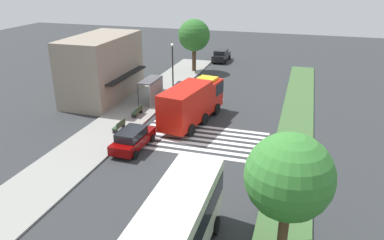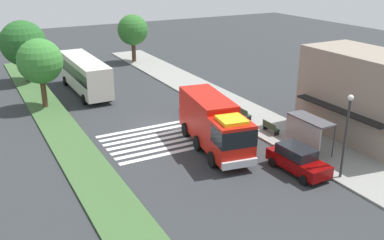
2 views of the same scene
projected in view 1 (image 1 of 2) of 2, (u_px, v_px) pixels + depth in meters
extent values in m
plane|color=#2D3033|center=(192.00, 153.00, 28.86)|extent=(120.00, 120.00, 0.00)
cube|color=gray|center=(97.00, 139.00, 31.04)|extent=(60.00, 4.60, 0.14)
cube|color=#3D6033|center=(291.00, 166.00, 26.85)|extent=(60.00, 3.00, 0.14)
cube|color=silver|center=(192.00, 154.00, 28.78)|extent=(0.45, 10.59, 0.01)
cube|color=silver|center=(195.00, 149.00, 29.58)|extent=(0.45, 10.59, 0.01)
cube|color=silver|center=(198.00, 144.00, 30.38)|extent=(0.45, 10.59, 0.01)
cube|color=silver|center=(201.00, 140.00, 31.18)|extent=(0.45, 10.59, 0.01)
cube|color=silver|center=(204.00, 135.00, 31.98)|extent=(0.45, 10.59, 0.01)
cube|color=silver|center=(207.00, 131.00, 32.78)|extent=(0.45, 10.59, 0.01)
cube|color=silver|center=(209.00, 127.00, 33.57)|extent=(0.45, 10.59, 0.01)
cube|color=red|center=(206.00, 94.00, 36.56)|extent=(3.00, 2.85, 2.66)
cube|color=red|center=(186.00, 105.00, 32.80)|extent=(6.47, 3.41, 3.13)
cube|color=black|center=(208.00, 87.00, 36.69)|extent=(2.27, 2.76, 1.17)
cube|color=silver|center=(212.00, 100.00, 38.14)|extent=(0.63, 2.47, 0.50)
cube|color=yellow|center=(207.00, 79.00, 36.01)|extent=(2.10, 2.00, 0.24)
cylinder|color=black|center=(194.00, 105.00, 37.33)|extent=(1.13, 0.47, 1.10)
cylinder|color=black|center=(217.00, 109.00, 36.33)|extent=(1.13, 0.47, 1.10)
cylinder|color=black|center=(165.00, 125.00, 32.60)|extent=(1.13, 0.47, 1.10)
cylinder|color=black|center=(191.00, 130.00, 31.60)|extent=(1.13, 0.47, 1.10)
cylinder|color=black|center=(180.00, 115.00, 34.91)|extent=(1.13, 0.47, 1.10)
cylinder|color=black|center=(204.00, 119.00, 33.91)|extent=(1.13, 0.47, 1.10)
cube|color=#720505|center=(133.00, 140.00, 29.43)|extent=(4.70, 2.00, 0.72)
cube|color=black|center=(131.00, 134.00, 28.98)|extent=(2.65, 1.71, 0.63)
cylinder|color=black|center=(132.00, 135.00, 31.18)|extent=(0.65, 0.24, 0.64)
cylinder|color=black|center=(152.00, 138.00, 30.63)|extent=(0.65, 0.24, 0.64)
cylinder|color=black|center=(113.00, 151.00, 28.50)|extent=(0.65, 0.24, 0.64)
cylinder|color=black|center=(135.00, 155.00, 27.95)|extent=(0.65, 0.24, 0.64)
cube|color=#720505|center=(183.00, 93.00, 40.45)|extent=(4.48, 1.94, 0.77)
cube|color=black|center=(182.00, 87.00, 39.98)|extent=(2.53, 1.65, 0.65)
cylinder|color=black|center=(179.00, 92.00, 42.10)|extent=(0.65, 0.25, 0.64)
cylinder|color=black|center=(194.00, 93.00, 41.69)|extent=(0.65, 0.25, 0.64)
cylinder|color=black|center=(171.00, 100.00, 39.49)|extent=(0.65, 0.25, 0.64)
cylinder|color=black|center=(187.00, 102.00, 39.08)|extent=(0.65, 0.25, 0.64)
cube|color=black|center=(221.00, 56.00, 57.09)|extent=(4.79, 1.94, 0.85)
cube|color=black|center=(221.00, 52.00, 56.61)|extent=(2.69, 1.70, 0.63)
cylinder|color=black|center=(218.00, 57.00, 58.91)|extent=(0.64, 0.23, 0.64)
cylinder|color=black|center=(230.00, 57.00, 58.38)|extent=(0.64, 0.23, 0.64)
cylinder|color=black|center=(213.00, 61.00, 56.12)|extent=(0.64, 0.23, 0.64)
cylinder|color=black|center=(225.00, 62.00, 55.60)|extent=(0.64, 0.23, 0.64)
cube|color=black|center=(167.00, 238.00, 16.22)|extent=(10.73, 2.66, 1.11)
cylinder|color=black|center=(215.00, 225.00, 20.01)|extent=(1.00, 0.31, 1.00)
cylinder|color=black|center=(170.00, 217.00, 20.68)|extent=(1.00, 0.31, 1.00)
cube|color=#4C4C51|center=(150.00, 80.00, 38.66)|extent=(3.50, 1.40, 0.12)
cube|color=#8C9E99|center=(157.00, 91.00, 38.93)|extent=(3.50, 0.08, 2.40)
cylinder|color=#333338|center=(138.00, 95.00, 37.77)|extent=(0.08, 0.08, 2.40)
cylinder|color=#333338|center=(151.00, 86.00, 40.79)|extent=(0.08, 0.08, 2.40)
cube|color=#2D472D|center=(137.00, 111.00, 35.79)|extent=(1.60, 0.50, 0.08)
cube|color=#2D472D|center=(139.00, 109.00, 35.63)|extent=(1.60, 0.06, 0.45)
cube|color=black|center=(134.00, 116.00, 35.24)|extent=(0.08, 0.45, 0.37)
cube|color=black|center=(140.00, 111.00, 36.52)|extent=(0.08, 0.45, 0.37)
cube|color=#2D472D|center=(119.00, 126.00, 32.47)|extent=(1.60, 0.50, 0.08)
cube|color=#2D472D|center=(121.00, 123.00, 32.31)|extent=(1.60, 0.06, 0.45)
cube|color=black|center=(115.00, 132.00, 31.91)|extent=(0.08, 0.45, 0.37)
cube|color=black|center=(123.00, 125.00, 33.19)|extent=(0.08, 0.45, 0.37)
cylinder|color=#2D2D30|center=(173.00, 70.00, 41.94)|extent=(0.16, 0.16, 5.10)
sphere|color=white|center=(172.00, 45.00, 40.92)|extent=(0.36, 0.36, 0.36)
cube|color=gray|center=(102.00, 68.00, 39.84)|extent=(10.02, 5.01, 6.73)
cube|color=black|center=(127.00, 75.00, 39.27)|extent=(8.02, 0.80, 0.16)
cylinder|color=#47301E|center=(194.00, 59.00, 50.96)|extent=(0.54, 0.54, 3.34)
sphere|color=#2D6B28|center=(194.00, 35.00, 49.79)|extent=(4.20, 4.20, 4.20)
cylinder|color=#513823|center=(283.00, 229.00, 18.02)|extent=(0.49, 0.49, 2.91)
sphere|color=#387F33|center=(289.00, 177.00, 16.94)|extent=(4.09, 4.09, 4.09)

